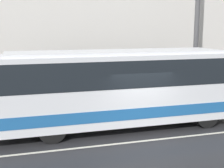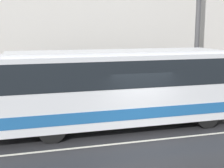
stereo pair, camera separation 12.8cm
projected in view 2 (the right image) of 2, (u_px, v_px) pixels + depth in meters
ground_plane at (148, 141)px, 11.85m from camera, size 60.00×60.00×0.00m
sidewalk at (109, 105)px, 17.06m from camera, size 60.00×3.03×0.14m
lane_stripe at (148, 141)px, 11.85m from camera, size 54.00×0.14×0.01m
transit_bus at (117, 85)px, 13.18m from camera, size 10.57×2.61×3.29m
utility_pole_near at (198, 20)px, 16.98m from camera, size 0.26×0.26×8.99m
pedestrian_waiting at (86, 93)px, 16.13m from camera, size 0.36×0.36×1.65m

